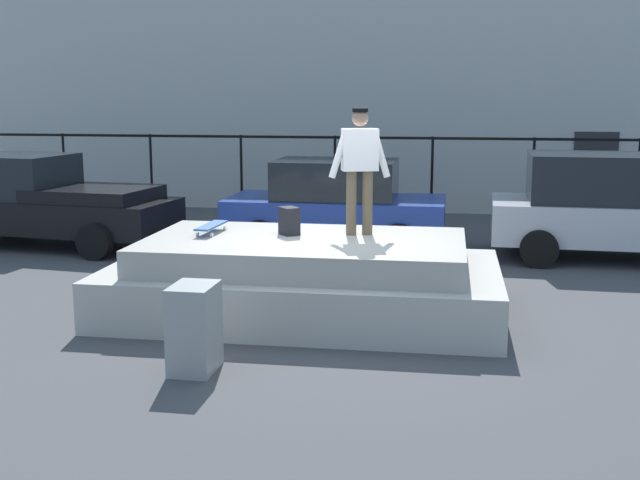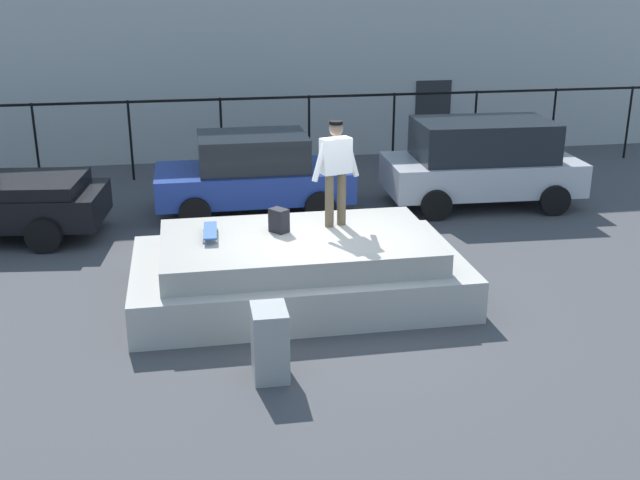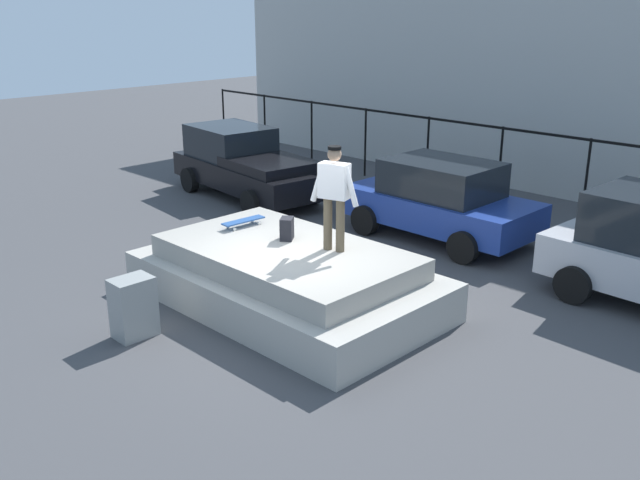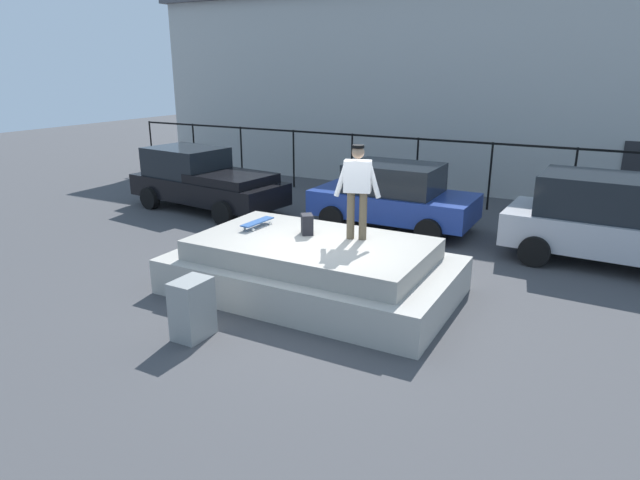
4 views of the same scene
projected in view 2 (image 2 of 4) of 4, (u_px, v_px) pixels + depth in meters
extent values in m
plane|color=#424244|center=(325.00, 300.00, 12.03)|extent=(60.00, 60.00, 0.00)
cube|color=#ADA89E|center=(298.00, 277.00, 12.08)|extent=(5.08, 2.97, 0.64)
cube|color=#A09B91|center=(298.00, 247.00, 11.92)|extent=(4.17, 2.44, 0.36)
cylinder|color=brown|center=(342.00, 199.00, 12.26)|extent=(0.14, 0.14, 0.86)
cylinder|color=brown|center=(329.00, 200.00, 12.17)|extent=(0.14, 0.14, 0.86)
cube|color=silver|center=(336.00, 156.00, 11.98)|extent=(0.52, 0.37, 0.56)
cylinder|color=silver|center=(352.00, 158.00, 12.12)|extent=(0.28, 0.16, 0.62)
cylinder|color=silver|center=(320.00, 162.00, 11.88)|extent=(0.28, 0.16, 0.62)
sphere|color=tan|center=(336.00, 129.00, 11.84)|extent=(0.22, 0.22, 0.22)
cylinder|color=black|center=(336.00, 123.00, 11.81)|extent=(0.26, 0.26, 0.05)
cube|color=#264C8C|center=(210.00, 230.00, 11.78)|extent=(0.24, 0.83, 0.02)
cylinder|color=silver|center=(217.00, 230.00, 12.07)|extent=(0.03, 0.06, 0.06)
cylinder|color=silver|center=(204.00, 230.00, 12.05)|extent=(0.03, 0.06, 0.06)
cylinder|color=silver|center=(217.00, 241.00, 11.57)|extent=(0.03, 0.06, 0.06)
cylinder|color=silver|center=(203.00, 241.00, 11.54)|extent=(0.03, 0.06, 0.06)
cube|color=black|center=(279.00, 220.00, 11.99)|extent=(0.33, 0.34, 0.38)
cube|color=black|center=(24.00, 184.00, 14.54)|extent=(2.32, 1.92, 0.24)
cylinder|color=black|center=(68.00, 207.00, 15.66)|extent=(0.66, 0.29, 0.64)
cylinder|color=black|center=(44.00, 236.00, 13.96)|extent=(0.66, 0.29, 0.64)
cube|color=navy|center=(254.00, 182.00, 16.24)|extent=(4.07, 1.91, 0.63)
cube|color=black|center=(253.00, 151.00, 16.02)|extent=(2.24, 1.68, 0.71)
cylinder|color=black|center=(193.00, 188.00, 17.04)|extent=(0.64, 0.22, 0.64)
cylinder|color=black|center=(195.00, 213.00, 15.25)|extent=(0.64, 0.22, 0.64)
cylinder|color=black|center=(306.00, 182.00, 17.44)|extent=(0.64, 0.22, 0.64)
cylinder|color=black|center=(320.00, 207.00, 15.65)|extent=(0.64, 0.22, 0.64)
cube|color=#B7B7BC|center=(481.00, 174.00, 16.75)|extent=(4.19, 2.11, 0.70)
cube|color=black|center=(483.00, 140.00, 16.50)|extent=(2.95, 1.83, 0.83)
cylinder|color=black|center=(412.00, 180.00, 17.63)|extent=(0.65, 0.25, 0.64)
cylinder|color=black|center=(436.00, 205.00, 15.77)|extent=(0.65, 0.25, 0.64)
cylinder|color=black|center=(518.00, 176.00, 17.96)|extent=(0.65, 0.25, 0.64)
cylinder|color=black|center=(554.00, 200.00, 16.11)|extent=(0.65, 0.25, 0.64)
cube|color=gray|center=(270.00, 342.00, 9.66)|extent=(0.45, 0.61, 0.93)
cylinder|color=black|center=(36.00, 144.00, 18.21)|extent=(0.06, 0.06, 1.94)
cylinder|color=black|center=(131.00, 141.00, 18.58)|extent=(0.06, 0.06, 1.94)
cylinder|color=black|center=(222.00, 137.00, 18.94)|extent=(0.06, 0.06, 1.94)
cylinder|color=black|center=(309.00, 134.00, 19.31)|extent=(0.06, 0.06, 1.94)
cylinder|color=black|center=(393.00, 131.00, 19.67)|extent=(0.06, 0.06, 1.94)
cylinder|color=black|center=(474.00, 128.00, 20.04)|extent=(0.06, 0.06, 1.94)
cylinder|color=black|center=(553.00, 125.00, 20.41)|extent=(0.06, 0.06, 1.94)
cylinder|color=black|center=(628.00, 123.00, 20.77)|extent=(0.06, 0.06, 1.94)
cube|color=black|center=(265.00, 98.00, 18.82)|extent=(24.00, 0.04, 0.06)
cube|color=#B2B2AD|center=(242.00, 28.00, 24.03)|extent=(24.22, 8.86, 6.31)
cube|color=#262628|center=(432.00, 117.00, 21.44)|extent=(1.00, 0.06, 2.00)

